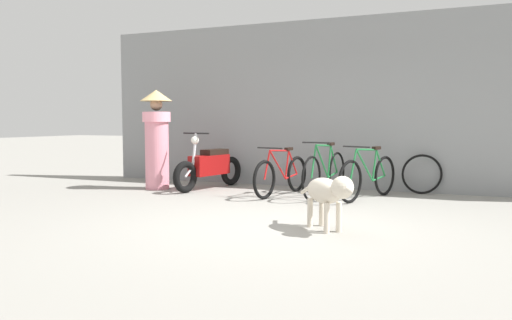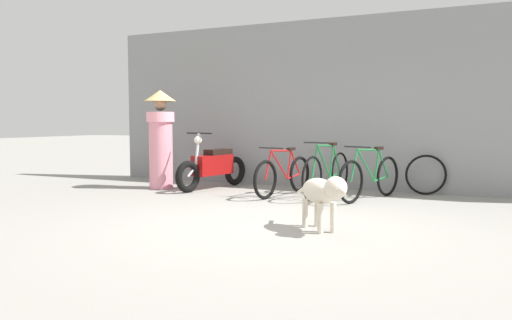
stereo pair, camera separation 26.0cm
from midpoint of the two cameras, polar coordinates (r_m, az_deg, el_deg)
ground_plane at (r=5.98m, az=2.91°, el=-7.33°), size 60.00×60.00×0.00m
shop_wall_back at (r=9.21m, az=11.06°, el=6.31°), size 9.58×0.20×3.07m
bicycle_0 at (r=8.24m, az=4.06°, el=-1.77°), size 0.49×1.63×0.81m
bicycle_1 at (r=8.18m, az=9.01°, el=-1.54°), size 0.46×1.77×0.90m
bicycle_2 at (r=7.99m, az=13.84°, el=-1.94°), size 0.66×1.65×0.85m
motorcycle at (r=9.05m, az=-4.15°, el=-0.78°), size 0.62×1.80×1.03m
stray_dog at (r=5.57m, az=8.94°, el=-3.66°), size 0.82×0.78×0.64m
person_in_robes at (r=9.18m, az=-10.04°, el=2.79°), size 0.81×0.81×1.78m
spare_tire_left at (r=8.77m, az=19.66°, el=-1.61°), size 0.65×0.23×0.67m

